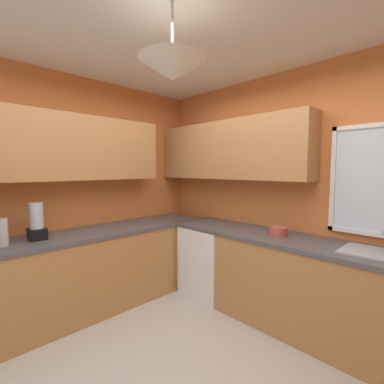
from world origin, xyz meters
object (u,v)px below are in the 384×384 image
object	(u,v)px
dishwasher	(211,260)
sink_assembly	(382,254)
bowl	(278,231)
blender_appliance	(37,223)
kettle	(1,233)

from	to	relation	value
dishwasher	sink_assembly	distance (m)	1.83
bowl	blender_appliance	xyz separation A→B (m)	(-1.54, -1.81, 0.12)
kettle	sink_assembly	bearing A→B (deg)	41.20
kettle	sink_assembly	size ratio (longest dim) A/B	0.43
dishwasher	sink_assembly	world-z (taller)	sink_assembly
dishwasher	sink_assembly	size ratio (longest dim) A/B	1.51
kettle	bowl	xyz separation A→B (m)	(1.52, 2.10, -0.08)
dishwasher	blender_appliance	bearing A→B (deg)	-110.36
kettle	blender_appliance	world-z (taller)	blender_appliance
sink_assembly	bowl	size ratio (longest dim) A/B	3.28
kettle	blender_appliance	xyz separation A→B (m)	(-0.02, 0.29, 0.04)
dishwasher	kettle	distance (m)	2.25
bowl	blender_appliance	world-z (taller)	blender_appliance
dishwasher	blender_appliance	xyz separation A→B (m)	(-0.66, -1.78, 0.63)
blender_appliance	sink_assembly	bearing A→B (deg)	36.79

